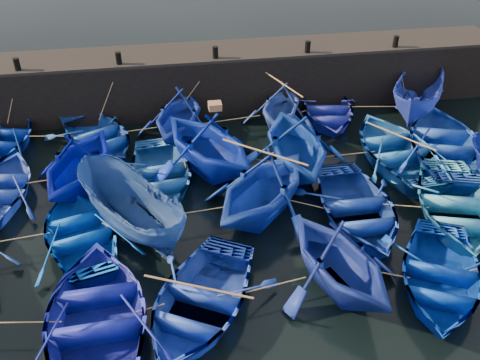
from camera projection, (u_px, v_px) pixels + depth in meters
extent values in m
plane|color=black|center=(257.00, 258.00, 16.24)|extent=(120.00, 120.00, 0.00)
cube|color=black|center=(214.00, 80.00, 24.07)|extent=(26.00, 2.50, 2.50)
cube|color=black|center=(213.00, 52.00, 23.33)|extent=(26.00, 2.50, 0.12)
cylinder|color=black|center=(17.00, 64.00, 21.35)|extent=(0.24, 0.24, 0.50)
cylinder|color=black|center=(119.00, 58.00, 21.88)|extent=(0.24, 0.24, 0.50)
cylinder|color=black|center=(215.00, 52.00, 22.42)|extent=(0.24, 0.24, 0.50)
cylinder|color=black|center=(308.00, 47.00, 22.95)|extent=(0.24, 0.24, 0.50)
cylinder|color=black|center=(396.00, 41.00, 23.48)|extent=(0.24, 0.24, 0.50)
imported|color=navy|center=(2.00, 140.00, 21.17)|extent=(4.39, 5.33, 0.96)
imported|color=#123C9B|center=(97.00, 136.00, 21.40)|extent=(5.17, 5.73, 0.98)
imported|color=#162EA4|center=(178.00, 114.00, 21.68)|extent=(4.67, 5.01, 2.13)
imported|color=blue|center=(281.00, 105.00, 22.59)|extent=(4.39, 4.64, 1.93)
imported|color=navy|center=(328.00, 110.00, 23.31)|extent=(3.93, 5.00, 0.94)
imported|color=#2539A3|center=(418.00, 96.00, 23.26)|extent=(4.49, 5.41, 2.01)
imported|color=#1D3899|center=(0.00, 188.00, 18.47)|extent=(3.69, 4.77, 0.91)
imported|color=#000A8E|center=(79.00, 162.00, 18.54)|extent=(5.12, 5.49, 2.34)
imported|color=#1C55A2|center=(161.00, 172.00, 19.28)|extent=(3.75, 4.88, 0.94)
imported|color=#07219F|center=(208.00, 142.00, 19.44)|extent=(6.11, 6.36, 2.58)
imported|color=#0D349A|center=(297.00, 142.00, 19.40)|extent=(4.23, 4.90, 2.57)
imported|color=#1552A3|center=(397.00, 149.00, 20.40)|extent=(4.23, 5.67, 1.12)
imported|color=#143B98|center=(446.00, 143.00, 20.70)|extent=(5.65, 6.74, 1.20)
imported|color=#0542CA|center=(81.00, 232.00, 16.51)|extent=(4.37, 5.27, 0.95)
imported|color=navy|center=(130.00, 210.00, 16.64)|extent=(4.31, 5.13, 1.91)
imported|color=#11309F|center=(263.00, 186.00, 17.23)|extent=(6.20, 6.21, 2.48)
imported|color=navy|center=(357.00, 208.00, 17.45)|extent=(3.59, 5.00, 1.03)
imported|color=#2D81CF|center=(455.00, 205.00, 17.52)|extent=(5.10, 6.10, 1.09)
imported|color=navy|center=(98.00, 317.00, 13.60)|extent=(4.21, 5.71, 1.15)
imported|color=#1936B4|center=(199.00, 301.00, 14.13)|extent=(5.42, 5.95, 1.01)
imported|color=navy|center=(339.00, 259.00, 14.59)|extent=(4.79, 5.15, 2.21)
imported|color=#022C97|center=(440.00, 276.00, 14.92)|extent=(5.09, 5.70, 0.98)
cube|color=#8F613E|center=(215.00, 106.00, 18.68)|extent=(0.46, 0.42, 0.25)
cylinder|color=tan|center=(50.00, 136.00, 21.25)|extent=(1.93, 0.35, 0.04)
cylinder|color=tan|center=(139.00, 130.00, 21.67)|extent=(1.49, 0.24, 0.04)
cylinder|color=tan|center=(231.00, 120.00, 22.40)|extent=(2.56, 0.36, 0.04)
cylinder|color=tan|center=(304.00, 111.00, 23.04)|extent=(0.36, 0.23, 0.04)
cylinder|color=tan|center=(372.00, 107.00, 23.39)|extent=(2.15, 0.37, 0.04)
cylinder|color=tan|center=(41.00, 181.00, 18.65)|extent=(0.97, 0.16, 0.04)
cylinder|color=tan|center=(122.00, 173.00, 19.06)|extent=(0.97, 0.07, 0.04)
cylinder|color=tan|center=(185.00, 164.00, 19.55)|extent=(0.05, 0.48, 0.04)
cylinder|color=tan|center=(252.00, 159.00, 19.84)|extent=(1.39, 0.61, 0.04)
cylinder|color=tan|center=(347.00, 154.00, 20.11)|extent=(2.22, 0.10, 0.04)
cylinder|color=tan|center=(421.00, 147.00, 20.56)|extent=(0.22, 0.10, 0.04)
cylinder|color=tan|center=(16.00, 239.00, 16.12)|extent=(1.98, 0.27, 0.04)
cylinder|color=tan|center=(106.00, 225.00, 16.67)|extent=(0.27, 0.26, 0.04)
cylinder|color=tan|center=(198.00, 211.00, 17.24)|extent=(2.48, 0.26, 0.04)
cylinder|color=tan|center=(309.00, 205.00, 17.52)|extent=(1.22, 0.76, 0.04)
cylinder|color=tan|center=(406.00, 206.00, 17.47)|extent=(1.43, 0.45, 0.04)
cylinder|color=tan|center=(4.00, 323.00, 13.47)|extent=(2.85, 0.44, 0.04)
cylinder|color=tan|center=(149.00, 308.00, 13.86)|extent=(0.80, 0.21, 0.04)
cylinder|color=tan|center=(270.00, 286.00, 14.50)|extent=(2.12, 0.38, 0.04)
cylinder|color=tan|center=(389.00, 274.00, 14.89)|extent=(1.05, 0.52, 0.04)
cylinder|color=tan|center=(13.00, 98.00, 21.76)|extent=(0.86, 0.51, 2.08)
cylinder|color=tan|center=(109.00, 93.00, 22.14)|extent=(1.13, 0.82, 2.09)
cylinder|color=tan|center=(196.00, 86.00, 22.71)|extent=(1.83, 0.61, 2.09)
cylinder|color=tan|center=(291.00, 78.00, 23.40)|extent=(1.47, 0.28, 2.09)
cylinder|color=tan|center=(314.00, 75.00, 23.63)|extent=(0.74, 0.08, 2.08)
cylinder|color=tan|center=(400.00, 71.00, 24.02)|extent=(0.70, 0.43, 2.08)
cylinder|color=#99724C|center=(282.00, 83.00, 22.02)|extent=(1.08, 2.84, 0.06)
cylinder|color=#99724C|center=(400.00, 136.00, 20.06)|extent=(1.77, 2.49, 0.06)
cylinder|color=#99724C|center=(264.00, 152.00, 16.51)|extent=(2.34, 1.97, 0.06)
cylinder|color=#99724C|center=(198.00, 287.00, 13.82)|extent=(2.74, 1.32, 0.06)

